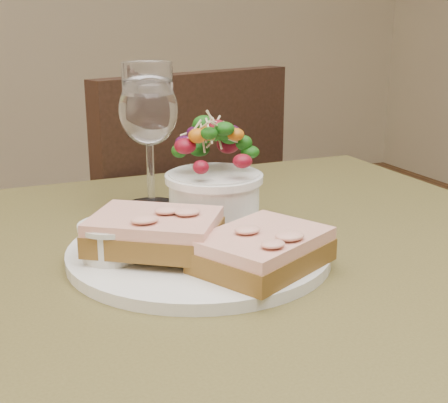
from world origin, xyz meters
name	(u,v)px	position (x,y,z in m)	size (l,w,h in m)	color
cafe_table	(238,352)	(0.00, 0.00, 0.65)	(0.80, 0.80, 0.75)	#433E1D
chair_far	(150,347)	(0.08, 0.66, 0.29)	(0.54, 0.54, 0.90)	black
dinner_plate	(199,252)	(-0.03, 0.03, 0.76)	(0.27, 0.27, 0.01)	silver
sandwich_front	(262,250)	(0.01, -0.04, 0.78)	(0.15, 0.14, 0.03)	#4D3014
sandwich_back	(155,232)	(-0.08, 0.03, 0.79)	(0.15, 0.15, 0.03)	#4D3014
ramekin	(113,239)	(-0.12, 0.04, 0.78)	(0.06, 0.06, 0.04)	beige
salad_bowl	(214,175)	(0.01, 0.09, 0.82)	(0.10, 0.10, 0.13)	silver
garnish	(111,226)	(-0.10, 0.11, 0.77)	(0.05, 0.04, 0.02)	black
wine_glass	(149,115)	(-0.02, 0.23, 0.87)	(0.08, 0.08, 0.18)	white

